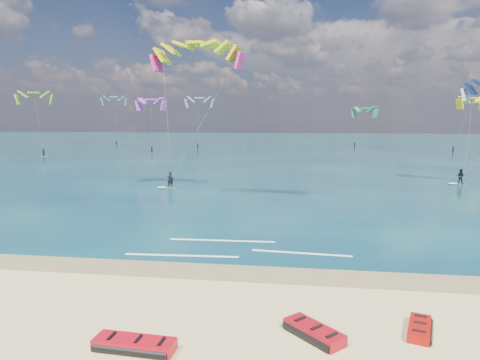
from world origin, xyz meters
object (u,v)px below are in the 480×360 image
Objects in this scene: packed_kite_right at (419,333)px; packed_kite_mid at (314,337)px; kitesurfer_main at (184,111)px; packed_kite_left at (135,350)px.

packed_kite_mid is at bearing 119.75° from packed_kite_right.
kitesurfer_main is at bearing 158.64° from packed_kite_mid.
packed_kite_left is at bearing -77.68° from kitesurfer_main.
packed_kite_left is 30.22m from kitesurfer_main.
packed_kite_left is 1.18× the size of packed_kite_mid.
packed_kite_mid is at bearing -66.09° from kitesurfer_main.
packed_kite_mid is at bearing 19.47° from packed_kite_left.
packed_kite_mid reaches higher than packed_kite_left.
kitesurfer_main reaches higher than packed_kite_left.
kitesurfer_main is (-11.77, 26.90, 8.02)m from packed_kite_mid.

